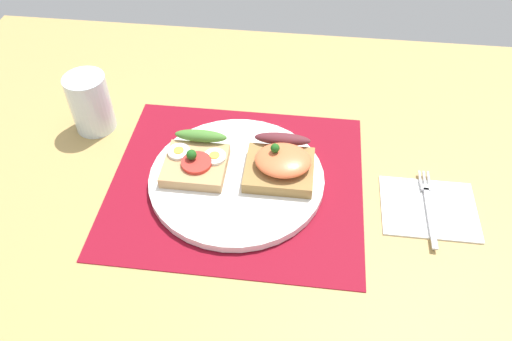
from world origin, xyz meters
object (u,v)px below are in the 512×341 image
object	(u,v)px
plate	(237,178)
sandwich_egg_tomato	(196,160)
drinking_glass	(90,103)
napkin	(429,207)
sandwich_salmon	(281,163)
fork	(428,205)

from	to	relation	value
plate	sandwich_egg_tomato	bearing A→B (deg)	168.13
sandwich_egg_tomato	drinking_glass	bearing A→B (deg)	155.35
plate	napkin	size ratio (longest dim) A/B	1.93
sandwich_egg_tomato	plate	bearing A→B (deg)	-11.87
sandwich_salmon	fork	distance (cm)	22.60
drinking_glass	napkin	bearing A→B (deg)	-12.55
napkin	drinking_glass	world-z (taller)	drinking_glass
napkin	fork	world-z (taller)	fork
sandwich_salmon	fork	xyz separation A→B (cm)	(22.17, -3.41, -2.76)
plate	napkin	bearing A→B (deg)	-3.71
plate	sandwich_egg_tomato	size ratio (longest dim) A/B	2.56
plate	sandwich_salmon	bearing A→B (deg)	13.73
drinking_glass	sandwich_egg_tomato	bearing A→B (deg)	-24.65
sandwich_salmon	sandwich_egg_tomato	bearing A→B (deg)	-178.83
plate	fork	size ratio (longest dim) A/B	1.81
plate	fork	distance (cm)	28.85
fork	drinking_glass	size ratio (longest dim) A/B	1.47
sandwich_salmon	plate	bearing A→B (deg)	-166.27
napkin	fork	distance (cm)	0.50
fork	drinking_glass	distance (cm)	56.39
plate	fork	bearing A→B (deg)	-3.56
plate	sandwich_salmon	distance (cm)	7.30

